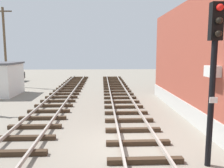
# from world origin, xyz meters

# --- Properties ---
(ground_plane) EXTENTS (80.00, 80.00, 0.00)m
(ground_plane) POSITION_xyz_m (0.00, 0.00, 0.00)
(ground_plane) COLOR gray
(track_near_building) EXTENTS (2.50, 48.82, 0.32)m
(track_near_building) POSITION_xyz_m (0.52, -0.00, 0.13)
(track_near_building) COLOR #38281C
(track_near_building) RESTS_ON ground
(track_centre) EXTENTS (2.50, 48.82, 0.32)m
(track_centre) POSITION_xyz_m (-4.07, -0.00, 0.13)
(track_centre) COLOR #38281C
(track_centre) RESTS_ON ground
(signal_mast) EXTENTS (0.36, 0.40, 5.03)m
(signal_mast) POSITION_xyz_m (2.48, -1.73, 3.18)
(signal_mast) COLOR black
(signal_mast) RESTS_ON ground
(control_hut) EXTENTS (3.00, 3.80, 2.76)m
(control_hut) POSITION_xyz_m (-9.43, 10.95, 1.39)
(control_hut) COLOR silver
(control_hut) RESTS_ON ground
(parked_car_black) EXTENTS (4.20, 2.04, 1.76)m
(parked_car_black) POSITION_xyz_m (-12.79, 20.21, 0.90)
(parked_car_black) COLOR black
(parked_car_black) RESTS_ON ground
(utility_pole_far) EXTENTS (1.80, 0.24, 8.12)m
(utility_pole_far) POSITION_xyz_m (-10.92, 16.02, 4.25)
(utility_pole_far) COLOR brown
(utility_pole_far) RESTS_ON ground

